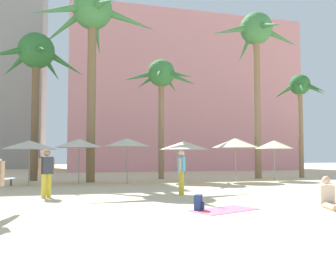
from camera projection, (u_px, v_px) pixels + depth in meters
ground at (209, 240)px, 6.31m from camera, size 120.00×120.00×0.00m
hotel_pink at (179, 98)px, 40.55m from camera, size 23.90×10.61×15.86m
palm_tree_far_left at (92, 23)px, 20.81m from camera, size 7.19×7.25×11.00m
palm_tree_left at (256, 40)px, 24.14m from camera, size 6.68×6.44×11.01m
palm_tree_center at (162, 80)px, 23.48m from camera, size 4.85×4.50×7.69m
palm_tree_right at (300, 93)px, 24.80m from camera, size 3.82×3.43×7.03m
palm_tree_far_right at (36, 59)px, 21.77m from camera, size 5.54×5.71×8.84m
cafe_umbrella_1 at (184, 145)px, 20.25m from camera, size 2.78×2.78×2.28m
cafe_umbrella_2 at (79, 143)px, 19.19m from camera, size 2.51×2.51×2.37m
cafe_umbrella_3 at (30, 145)px, 18.17m from camera, size 2.67×2.67×2.24m
cafe_umbrella_5 at (274, 145)px, 21.67m from camera, size 2.27×2.27×2.39m
cafe_umbrella_6 at (127, 142)px, 19.20m from camera, size 2.52×2.52×2.40m
cafe_umbrella_7 at (235, 143)px, 20.68m from camera, size 2.68×2.68×2.47m
beach_towel at (224, 210)px, 9.76m from camera, size 2.07×1.60×0.01m
backpack at (199, 203)px, 9.69m from camera, size 0.34×0.35×0.42m
person_far_right at (329, 197)px, 10.19m from camera, size 0.67×1.06×0.88m
person_far_left at (47, 171)px, 12.69m from camera, size 0.55×0.42×1.69m
person_near_left at (181, 170)px, 13.65m from camera, size 0.39×0.57×1.69m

